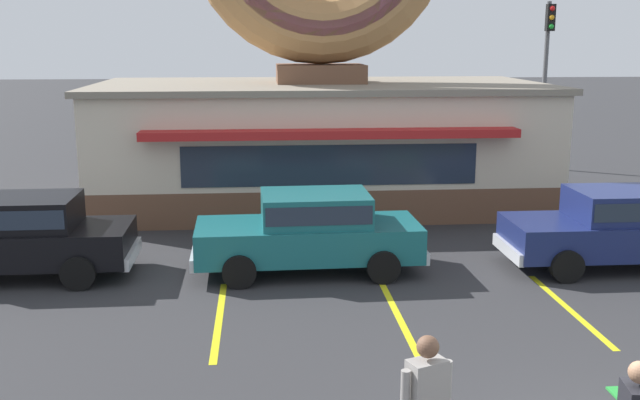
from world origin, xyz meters
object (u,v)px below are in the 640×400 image
object	(u,v)px
car_black	(17,234)
traffic_light_pole	(546,63)
trash_bin	(91,208)
car_teal	(310,229)
car_navy	(619,225)

from	to	relation	value
car_black	traffic_light_pole	size ratio (longest dim) A/B	0.79
trash_bin	traffic_light_pole	world-z (taller)	traffic_light_pole
car_teal	trash_bin	distance (m)	6.48
car_teal	traffic_light_pole	world-z (taller)	traffic_light_pole
car_teal	trash_bin	world-z (taller)	car_teal
car_teal	car_black	world-z (taller)	same
car_navy	car_teal	world-z (taller)	same
car_navy	car_teal	xyz separation A→B (m)	(-6.25, 0.20, 0.00)
car_navy	car_black	distance (m)	11.93
car_navy	trash_bin	xyz separation A→B (m)	(-11.37, 4.14, -0.37)
car_teal	car_black	bearing A→B (deg)	179.00
car_navy	car_black	world-z (taller)	same
car_teal	car_navy	bearing A→B (deg)	-1.84
car_navy	traffic_light_pole	bearing A→B (deg)	76.59
trash_bin	traffic_light_pole	bearing A→B (deg)	27.63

